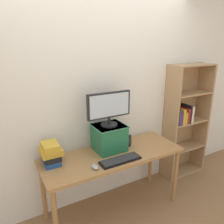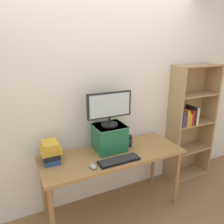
{
  "view_description": "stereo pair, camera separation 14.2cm",
  "coord_description": "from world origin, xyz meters",
  "px_view_note": "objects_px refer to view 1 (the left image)",
  "views": [
    {
      "loc": [
        -1.08,
        -1.9,
        1.94
      ],
      "look_at": [
        0.01,
        0.04,
        1.23
      ],
      "focal_mm": 35.0,
      "sensor_mm": 36.0,
      "label": 1
    },
    {
      "loc": [
        -0.95,
        -1.96,
        1.94
      ],
      "look_at": [
        0.01,
        0.04,
        1.23
      ],
      "focal_mm": 35.0,
      "sensor_mm": 36.0,
      "label": 2
    }
  ],
  "objects_px": {
    "keyboard": "(120,160)",
    "book_stack": "(51,154)",
    "bookshelf_unit": "(184,120)",
    "computer_mouse": "(95,167)",
    "desk_speaker": "(128,140)",
    "desk": "(113,160)",
    "riser_box": "(109,137)",
    "computer_monitor": "(109,107)"
  },
  "relations": [
    {
      "from": "keyboard",
      "to": "book_stack",
      "type": "relative_size",
      "value": 1.87
    },
    {
      "from": "bookshelf_unit",
      "to": "computer_mouse",
      "type": "bearing_deg",
      "value": -166.53
    },
    {
      "from": "bookshelf_unit",
      "to": "computer_mouse",
      "type": "distance_m",
      "value": 1.68
    },
    {
      "from": "keyboard",
      "to": "bookshelf_unit",
      "type": "bearing_deg",
      "value": 16.4
    },
    {
      "from": "book_stack",
      "to": "desk_speaker",
      "type": "height_order",
      "value": "book_stack"
    },
    {
      "from": "keyboard",
      "to": "desk",
      "type": "bearing_deg",
      "value": 84.62
    },
    {
      "from": "bookshelf_unit",
      "to": "computer_mouse",
      "type": "relative_size",
      "value": 15.98
    },
    {
      "from": "desk",
      "to": "riser_box",
      "type": "relative_size",
      "value": 4.5
    },
    {
      "from": "computer_monitor",
      "to": "desk_speaker",
      "type": "xyz_separation_m",
      "value": [
        0.24,
        -0.01,
        -0.45
      ]
    },
    {
      "from": "computer_monitor",
      "to": "book_stack",
      "type": "xyz_separation_m",
      "value": [
        -0.66,
        0.02,
        -0.4
      ]
    },
    {
      "from": "computer_mouse",
      "to": "bookshelf_unit",
      "type": "bearing_deg",
      "value": 13.47
    },
    {
      "from": "riser_box",
      "to": "bookshelf_unit",
      "type": "bearing_deg",
      "value": 4.64
    },
    {
      "from": "bookshelf_unit",
      "to": "desk_speaker",
      "type": "xyz_separation_m",
      "value": [
        -1.08,
        -0.12,
        -0.03
      ]
    },
    {
      "from": "desk",
      "to": "computer_monitor",
      "type": "xyz_separation_m",
      "value": [
        0.01,
        0.11,
        0.59
      ]
    },
    {
      "from": "keyboard",
      "to": "computer_mouse",
      "type": "bearing_deg",
      "value": 179.15
    },
    {
      "from": "bookshelf_unit",
      "to": "riser_box",
      "type": "relative_size",
      "value": 4.68
    },
    {
      "from": "computer_monitor",
      "to": "keyboard",
      "type": "height_order",
      "value": "computer_monitor"
    },
    {
      "from": "computer_monitor",
      "to": "riser_box",
      "type": "bearing_deg",
      "value": 90.0
    },
    {
      "from": "desk",
      "to": "computer_mouse",
      "type": "bearing_deg",
      "value": -150.35
    },
    {
      "from": "computer_mouse",
      "to": "book_stack",
      "type": "distance_m",
      "value": 0.47
    },
    {
      "from": "desk_speaker",
      "to": "riser_box",
      "type": "bearing_deg",
      "value": 176.43
    },
    {
      "from": "keyboard",
      "to": "computer_mouse",
      "type": "distance_m",
      "value": 0.29
    },
    {
      "from": "riser_box",
      "to": "keyboard",
      "type": "distance_m",
      "value": 0.32
    },
    {
      "from": "computer_monitor",
      "to": "desk_speaker",
      "type": "distance_m",
      "value": 0.51
    },
    {
      "from": "desk",
      "to": "desk_speaker",
      "type": "height_order",
      "value": "desk_speaker"
    },
    {
      "from": "bookshelf_unit",
      "to": "computer_mouse",
      "type": "xyz_separation_m",
      "value": [
        -1.63,
        -0.39,
        -0.08
      ]
    },
    {
      "from": "desk",
      "to": "book_stack",
      "type": "relative_size",
      "value": 6.73
    },
    {
      "from": "book_stack",
      "to": "desk",
      "type": "bearing_deg",
      "value": -11.31
    },
    {
      "from": "desk",
      "to": "bookshelf_unit",
      "type": "relative_size",
      "value": 0.96
    },
    {
      "from": "desk_speaker",
      "to": "computer_mouse",
      "type": "bearing_deg",
      "value": -154.2
    },
    {
      "from": "computer_monitor",
      "to": "keyboard",
      "type": "relative_size",
      "value": 1.16
    },
    {
      "from": "riser_box",
      "to": "keyboard",
      "type": "bearing_deg",
      "value": -95.05
    },
    {
      "from": "desk",
      "to": "computer_mouse",
      "type": "distance_m",
      "value": 0.37
    },
    {
      "from": "desk",
      "to": "keyboard",
      "type": "distance_m",
      "value": 0.2
    },
    {
      "from": "computer_monitor",
      "to": "desk_speaker",
      "type": "relative_size",
      "value": 4.01
    },
    {
      "from": "computer_monitor",
      "to": "keyboard",
      "type": "xyz_separation_m",
      "value": [
        -0.03,
        -0.29,
        -0.5
      ]
    },
    {
      "from": "desk",
      "to": "desk_speaker",
      "type": "relative_size",
      "value": 12.41
    },
    {
      "from": "desk",
      "to": "keyboard",
      "type": "height_order",
      "value": "keyboard"
    },
    {
      "from": "bookshelf_unit",
      "to": "book_stack",
      "type": "height_order",
      "value": "bookshelf_unit"
    },
    {
      "from": "bookshelf_unit",
      "to": "book_stack",
      "type": "relative_size",
      "value": 7.0
    },
    {
      "from": "riser_box",
      "to": "computer_monitor",
      "type": "distance_m",
      "value": 0.35
    },
    {
      "from": "desk",
      "to": "book_stack",
      "type": "bearing_deg",
      "value": 168.69
    }
  ]
}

